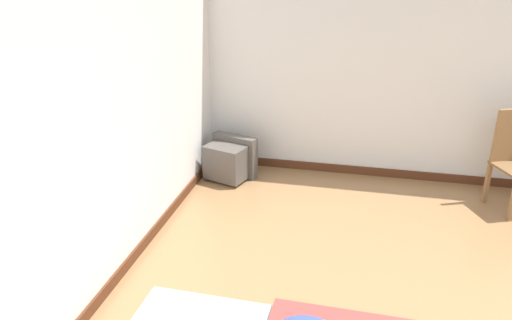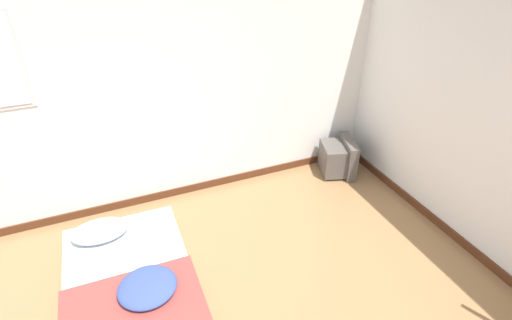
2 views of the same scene
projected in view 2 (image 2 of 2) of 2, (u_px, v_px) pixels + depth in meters
wall_back at (107, 96)px, 3.78m from camera, size 8.20×0.08×2.60m
mattress_bed at (132, 300)px, 3.22m from camera, size 1.09×2.07×0.29m
crt_tv at (339, 157)px, 4.90m from camera, size 0.49×0.54×0.44m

